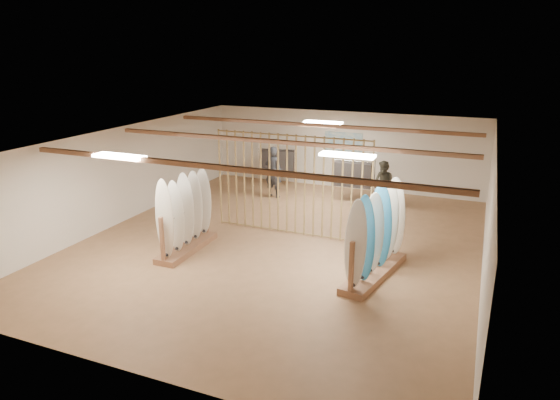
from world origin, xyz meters
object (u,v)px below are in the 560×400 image
at_px(rack_left, 186,225).
at_px(shopper_b, 383,181).
at_px(clothing_rack_b, 353,175).
at_px(shopper_a, 273,169).
at_px(rack_right, 376,247).
at_px(clothing_rack_a, 278,161).

height_order(rack_left, shopper_b, rack_left).
distance_m(clothing_rack_b, shopper_a, 2.72).
bearing_deg(shopper_b, shopper_a, -138.76).
bearing_deg(rack_left, shopper_a, 87.63).
bearing_deg(rack_right, shopper_b, 110.51).
height_order(clothing_rack_a, clothing_rack_b, clothing_rack_a).
bearing_deg(clothing_rack_b, shopper_b, -9.51).
bearing_deg(shopper_a, clothing_rack_b, -160.18).
height_order(clothing_rack_b, shopper_b, shopper_b).
xyz_separation_m(rack_left, shopper_b, (3.87, 5.57, 0.16)).
relative_size(rack_left, shopper_a, 1.07).
bearing_deg(shopper_a, rack_right, 142.43).
relative_size(rack_left, rack_right, 0.82).
xyz_separation_m(rack_left, shopper_a, (0.15, 5.25, 0.31)).
relative_size(shopper_a, shopper_b, 1.18).
relative_size(rack_right, clothing_rack_b, 1.84).
distance_m(rack_left, clothing_rack_b, 6.41).
distance_m(clothing_rack_b, shopper_b, 1.07).
bearing_deg(shopper_b, clothing_rack_a, -157.79).
bearing_deg(rack_right, rack_left, -164.71).
bearing_deg(rack_left, clothing_rack_b, 63.13).
xyz_separation_m(rack_right, clothing_rack_a, (-5.01, 6.25, 0.23)).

